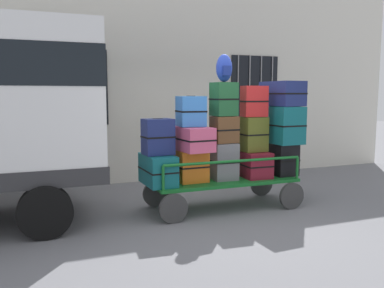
% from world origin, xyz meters
% --- Properties ---
extents(ground_plane, '(40.00, 40.00, 0.00)m').
position_xyz_m(ground_plane, '(0.00, 0.00, 0.00)').
color(ground_plane, slate).
extents(building_wall, '(12.00, 0.38, 5.00)m').
position_xyz_m(building_wall, '(0.00, 2.73, 2.50)').
color(building_wall, silver).
rests_on(building_wall, ground).
extents(luggage_cart, '(2.47, 1.00, 0.49)m').
position_xyz_m(luggage_cart, '(0.25, 0.13, 0.39)').
color(luggage_cart, '#146023').
rests_on(luggage_cart, ground).
extents(cart_railing, '(2.34, 0.87, 0.38)m').
position_xyz_m(cart_railing, '(0.25, 0.13, 0.80)').
color(cart_railing, '#146023').
rests_on(cart_railing, luggage_cart).
extents(suitcase_left_bottom, '(0.46, 0.77, 0.47)m').
position_xyz_m(suitcase_left_bottom, '(-0.86, 0.13, 0.72)').
color(suitcase_left_bottom, '#0F5960').
rests_on(suitcase_left_bottom, luggage_cart).
extents(suitcase_left_middle, '(0.48, 0.36, 0.55)m').
position_xyz_m(suitcase_left_middle, '(-0.86, 0.11, 1.23)').
color(suitcase_left_middle, navy).
rests_on(suitcase_left_middle, suitcase_left_bottom).
extents(suitcase_midleft_bottom, '(0.49, 0.40, 0.50)m').
position_xyz_m(suitcase_midleft_bottom, '(-0.31, 0.13, 0.73)').
color(suitcase_midleft_bottom, orange).
rests_on(suitcase_midleft_bottom, luggage_cart).
extents(suitcase_midleft_middle, '(0.52, 0.82, 0.38)m').
position_xyz_m(suitcase_midleft_middle, '(-0.31, 0.11, 1.17)').
color(suitcase_midleft_middle, '#CC4C72').
rests_on(suitcase_midleft_middle, suitcase_midleft_bottom).
extents(suitcase_midleft_top, '(0.43, 0.46, 0.47)m').
position_xyz_m(suitcase_midleft_top, '(-0.31, 0.16, 1.60)').
color(suitcase_midleft_top, '#3372C6').
rests_on(suitcase_midleft_top, suitcase_midleft_middle).
extents(suitcase_center_bottom, '(0.41, 0.52, 0.60)m').
position_xyz_m(suitcase_center_bottom, '(0.25, 0.16, 0.78)').
color(suitcase_center_bottom, slate).
rests_on(suitcase_center_bottom, luggage_cart).
extents(suitcase_center_middle, '(0.43, 0.34, 0.43)m').
position_xyz_m(suitcase_center_middle, '(0.25, 0.10, 1.30)').
color(suitcase_center_middle, brown).
rests_on(suitcase_center_middle, suitcase_center_bottom).
extents(suitcase_center_top, '(0.40, 0.36, 0.54)m').
position_xyz_m(suitcase_center_top, '(0.25, 0.13, 1.79)').
color(suitcase_center_top, '#194C28').
rests_on(suitcase_center_top, suitcase_center_middle).
extents(suitcase_midright_bottom, '(0.45, 0.65, 0.43)m').
position_xyz_m(suitcase_midright_bottom, '(0.80, 0.13, 0.70)').
color(suitcase_midright_bottom, maroon).
rests_on(suitcase_midright_bottom, luggage_cart).
extents(suitcase_midright_middle, '(0.43, 0.37, 0.58)m').
position_xyz_m(suitcase_midright_middle, '(0.80, 0.15, 1.20)').
color(suitcase_midright_middle, '#4C5119').
rests_on(suitcase_midright_middle, suitcase_midright_bottom).
extents(suitcase_midright_top, '(0.42, 0.30, 0.51)m').
position_xyz_m(suitcase_midright_top, '(0.80, 0.13, 1.75)').
color(suitcase_midright_top, '#B21E1E').
rests_on(suitcase_midright_top, suitcase_midright_middle).
extents(suitcase_right_bottom, '(0.39, 0.63, 0.55)m').
position_xyz_m(suitcase_right_bottom, '(1.36, 0.16, 0.76)').
color(suitcase_right_bottom, black).
rests_on(suitcase_right_bottom, luggage_cart).
extents(suitcase_right_middle, '(0.49, 0.76, 0.63)m').
position_xyz_m(suitcase_right_middle, '(1.36, 0.14, 1.35)').
color(suitcase_right_middle, '#0F5960').
rests_on(suitcase_right_middle, suitcase_right_bottom).
extents(suitcase_right_top, '(0.49, 0.80, 0.42)m').
position_xyz_m(suitcase_right_top, '(1.36, 0.16, 1.87)').
color(suitcase_right_top, navy).
rests_on(suitcase_right_top, suitcase_right_middle).
extents(backpack, '(0.27, 0.22, 0.44)m').
position_xyz_m(backpack, '(0.27, 0.18, 2.28)').
color(backpack, navy).
rests_on(backpack, suitcase_center_top).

